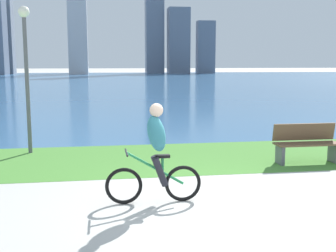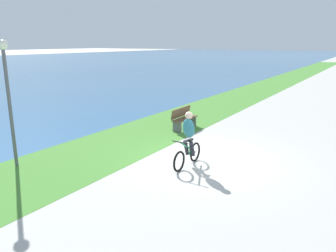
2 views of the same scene
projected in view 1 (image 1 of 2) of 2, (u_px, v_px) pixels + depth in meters
The scene contains 7 objects.
ground_plane at pixel (203, 203), 7.02m from camera, with size 300.00×300.00×0.00m, color #B2AFA8.
grass_strip_bayside at pixel (171, 158), 10.32m from camera, with size 120.00×3.45×0.01m, color #478433.
bay_water_surface at pixel (116, 81), 52.03m from camera, with size 300.00×81.89×0.00m, color #386693.
cyclist_lead at pixel (156, 153), 6.92m from camera, with size 1.59×0.52×1.65m.
bench_near_path at pixel (306, 143), 9.77m from camera, with size 1.50×0.47×0.90m.
lamppost_tall at pixel (26, 57), 10.54m from camera, with size 0.28×0.28×3.66m.
city_skyline_far_shore at pixel (85, 26), 82.29m from camera, with size 46.73×11.01×27.70m.
Camera 1 is at (-1.60, -6.58, 2.30)m, focal length 45.49 mm.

